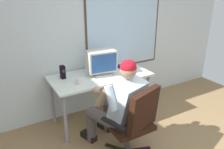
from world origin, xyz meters
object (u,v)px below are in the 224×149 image
(wine_glass, at_px, (130,67))
(desk_speaker, at_px, (63,72))
(crt_monitor, at_px, (101,61))
(person_seated, at_px, (118,104))
(coffee_mug, at_px, (79,81))
(book_stack, at_px, (124,66))
(office_chair, at_px, (135,119))
(desk, at_px, (100,80))

(wine_glass, height_order, desk_speaker, desk_speaker)
(crt_monitor, distance_m, wine_glass, 0.45)
(desk_speaker, bearing_deg, person_seated, -63.60)
(coffee_mug, bearing_deg, book_stack, 15.63)
(person_seated, bearing_deg, desk_speaker, 116.40)
(office_chair, height_order, wine_glass, office_chair)
(office_chair, height_order, person_seated, person_seated)
(desk_speaker, height_order, coffee_mug, desk_speaker)
(office_chair, height_order, crt_monitor, crt_monitor)
(wine_glass, xyz_separation_m, coffee_mug, (-0.82, -0.01, -0.05))
(office_chair, height_order, coffee_mug, office_chair)
(desk_speaker, height_order, book_stack, desk_speaker)
(person_seated, relative_size, crt_monitor, 2.85)
(office_chair, xyz_separation_m, person_seated, (-0.07, 0.25, 0.10))
(crt_monitor, bearing_deg, wine_glass, -19.12)
(person_seated, distance_m, crt_monitor, 0.76)
(crt_monitor, relative_size, book_stack, 2.35)
(person_seated, relative_size, desk_speaker, 6.58)
(office_chair, distance_m, wine_glass, 0.97)
(desk, distance_m, desk_speaker, 0.55)
(book_stack, bearing_deg, coffee_mug, -164.37)
(book_stack, bearing_deg, person_seated, -126.51)
(book_stack, relative_size, coffee_mug, 2.16)
(desk, bearing_deg, office_chair, -91.88)
(crt_monitor, xyz_separation_m, desk_speaker, (-0.53, 0.14, -0.11))
(crt_monitor, height_order, desk_speaker, crt_monitor)
(person_seated, bearing_deg, office_chair, -74.33)
(coffee_mug, bearing_deg, desk_speaker, 112.03)
(person_seated, xyz_separation_m, desk_speaker, (-0.41, 0.82, 0.21))
(wine_glass, relative_size, book_stack, 0.76)
(desk, xyz_separation_m, desk_speaker, (-0.51, 0.14, 0.17))
(person_seated, relative_size, book_stack, 6.69)
(wine_glass, bearing_deg, person_seated, -134.70)
(person_seated, xyz_separation_m, wine_glass, (0.53, 0.54, 0.21))
(wine_glass, bearing_deg, coffee_mug, -179.35)
(person_seated, distance_m, book_stack, 0.97)
(desk, distance_m, book_stack, 0.49)
(wine_glass, distance_m, coffee_mug, 0.82)
(desk, bearing_deg, book_stack, 11.23)
(crt_monitor, xyz_separation_m, book_stack, (0.44, 0.09, -0.18))
(crt_monitor, height_order, wine_glass, crt_monitor)
(crt_monitor, bearing_deg, person_seated, -100.38)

